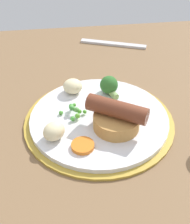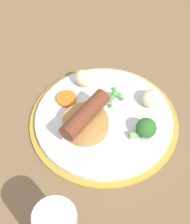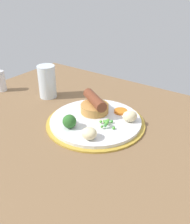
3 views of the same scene
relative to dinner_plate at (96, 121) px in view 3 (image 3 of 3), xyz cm
name	(u,v)px [view 3 (image 3 of 3)]	position (x,y,z in cm)	size (l,w,h in cm)	color
dining_table	(100,141)	(5.04, -4.98, -2.07)	(110.00, 80.00, 3.00)	brown
dinner_plate	(96,121)	(0.00, 0.00, 0.00)	(28.56, 28.56, 1.40)	#B79333
sausage_pudding	(95,105)	(-2.65, 3.26, 3.16)	(10.92, 8.43, 5.66)	#BC8442
pea_pile	(106,123)	(4.60, -1.41, 1.91)	(5.31, 4.74, 1.90)	#4E9930
broccoli_floret_near	(70,121)	(-3.18, -7.61, 2.64)	(3.75, 5.01, 3.75)	#2D6628
potato_chunk_1	(130,116)	(8.53, 4.69, 2.41)	(4.13, 3.44, 3.14)	beige
potato_chunk_2	(89,133)	(4.27, -8.80, 2.30)	(3.85, 4.01, 2.94)	beige
carrot_slice_1	(121,111)	(3.89, 7.65, 1.20)	(3.94, 3.94, 0.74)	orange
drinking_glass	(47,82)	(-24.15, 5.22, 5.08)	(6.02, 6.02, 11.28)	silver
salt_shaker	(1,81)	(-41.84, -0.90, 3.17)	(3.22, 3.22, 7.57)	silver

